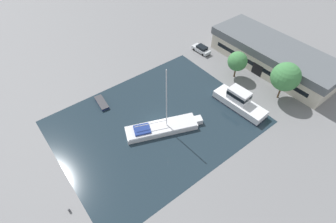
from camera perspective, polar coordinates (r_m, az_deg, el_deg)
ground_plane at (r=45.22m, az=-2.49°, el=-2.27°), size 440.00×440.00×0.00m
water_canal at (r=45.22m, az=-2.49°, el=-2.26°), size 25.63×33.09×0.01m
warehouse_building at (r=59.93m, az=21.96°, el=11.20°), size 27.16×10.11×5.13m
quay_tree_near_building at (r=53.87m, az=14.88°, el=10.51°), size 3.86×3.86×5.67m
quay_tree_by_water at (r=50.79m, az=24.24°, el=6.90°), size 5.15×5.15×7.47m
parked_car at (r=61.68m, az=7.27°, el=13.34°), size 4.55×2.03×1.56m
sailboat_moored at (r=43.57m, az=-1.27°, el=-3.49°), size 7.26×12.94×12.31m
motor_cruiser at (r=48.58m, az=15.23°, el=2.13°), size 10.27×3.88×3.58m
small_dinghy at (r=49.63m, az=-14.26°, el=1.87°), size 4.17×1.85×0.51m
mooring_bollard at (r=38.56m, az=-20.71°, el=-19.46°), size 0.30×0.30×0.60m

